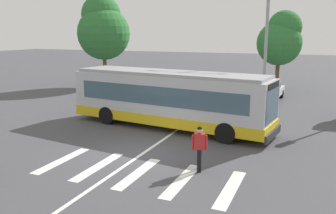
{
  "coord_description": "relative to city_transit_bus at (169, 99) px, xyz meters",
  "views": [
    {
      "loc": [
        6.77,
        -12.93,
        5.05
      ],
      "look_at": [
        -0.2,
        3.66,
        1.3
      ],
      "focal_mm": 37.81,
      "sensor_mm": 36.0,
      "label": 1
    }
  ],
  "objects": [
    {
      "name": "crosswalk_painted_stripes",
      "position": [
        1.47,
        -6.5,
        -1.58
      ],
      "size": [
        7.37,
        3.16,
        0.01
      ],
      "color": "silver",
      "rests_on": "ground_plane"
    },
    {
      "name": "ground_plane",
      "position": [
        0.48,
        -4.44,
        -1.59
      ],
      "size": [
        160.0,
        160.0,
        0.0
      ],
      "primitive_type": "plane",
      "color": "#47474C"
    },
    {
      "name": "pedestrian_crossing_street",
      "position": [
        3.48,
        -5.4,
        -0.62
      ],
      "size": [
        0.56,
        0.41,
        1.72
      ],
      "color": "black",
      "rests_on": "ground_plane"
    },
    {
      "name": "lane_center_line",
      "position": [
        0.66,
        -2.44,
        -1.58
      ],
      "size": [
        0.16,
        24.0,
        0.01
      ],
      "primitive_type": "cube",
      "color": "silver",
      "rests_on": "ground_plane"
    },
    {
      "name": "parked_car_white",
      "position": [
        3.96,
        10.44,
        -0.82
      ],
      "size": [
        2.03,
        4.58,
        1.35
      ],
      "color": "black",
      "rests_on": "ground_plane"
    },
    {
      "name": "twin_arm_street_lamp",
      "position": [
        4.15,
        6.21,
        3.69
      ],
      "size": [
        4.53,
        0.32,
        8.5
      ],
      "color": "#939399",
      "rests_on": "ground_plane"
    },
    {
      "name": "city_transit_bus",
      "position": [
        0.0,
        0.0,
        0.0
      ],
      "size": [
        11.61,
        4.05,
        3.06
      ],
      "color": "black",
      "rests_on": "ground_plane"
    },
    {
      "name": "parked_car_blue",
      "position": [
        -1.33,
        10.37,
        -0.82
      ],
      "size": [
        2.1,
        4.61,
        1.35
      ],
      "color": "black",
      "rests_on": "ground_plane"
    },
    {
      "name": "background_tree_left",
      "position": [
        -11.75,
        11.91,
        3.97
      ],
      "size": [
        4.98,
        4.98,
        8.66
      ],
      "color": "brown",
      "rests_on": "ground_plane"
    },
    {
      "name": "parked_car_black",
      "position": [
        1.19,
        10.36,
        -0.82
      ],
      "size": [
        2.04,
        4.58,
        1.35
      ],
      "color": "black",
      "rests_on": "ground_plane"
    },
    {
      "name": "background_tree_right",
      "position": [
        4.1,
        16.19,
        3.02
      ],
      "size": [
        3.97,
        3.97,
        7.09
      ],
      "color": "brown",
      "rests_on": "ground_plane"
    },
    {
      "name": "parked_car_champagne",
      "position": [
        -4.24,
        10.45,
        -0.82
      ],
      "size": [
        1.92,
        4.52,
        1.35
      ],
      "color": "black",
      "rests_on": "ground_plane"
    }
  ]
}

